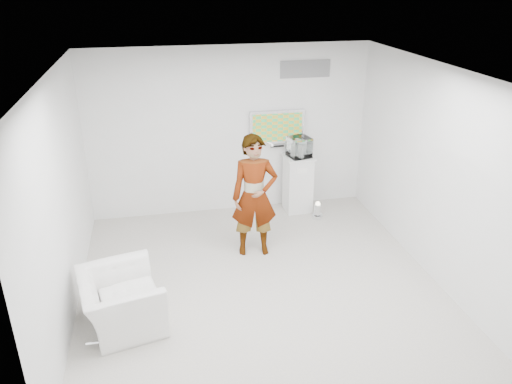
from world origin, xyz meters
The scene contains 10 objects.
room centered at (0.00, 0.00, 1.50)m, with size 5.01×5.01×3.00m.
tv centered at (0.85, 2.45, 1.55)m, with size 1.00×0.08×0.60m, color silver.
logo_decal centered at (1.35, 2.49, 2.55)m, with size 0.90×0.02×0.30m, color slate.
person centered at (0.11, 0.84, 0.96)m, with size 0.70×0.46×1.93m, color silver.
armchair centered at (-1.88, -0.59, 0.35)m, with size 1.08×0.94×0.70m, color silver.
pedestal centered at (1.20, 2.19, 0.53)m, with size 0.51×0.51×1.05m, color silver.
floor_uplight centered at (1.46, 1.76, 0.15)m, with size 0.20×0.20×0.31m, color white.
vitrine centered at (1.20, 2.19, 1.23)m, with size 0.36×0.36×0.36m, color silver.
console centered at (1.20, 2.19, 1.17)m, with size 0.05×0.16×0.23m, color silver.
wii_remote centered at (0.37, 0.96, 1.74)m, with size 0.03×0.13×0.03m, color silver.
Camera 1 is at (-1.27, -5.95, 4.09)m, focal length 35.00 mm.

